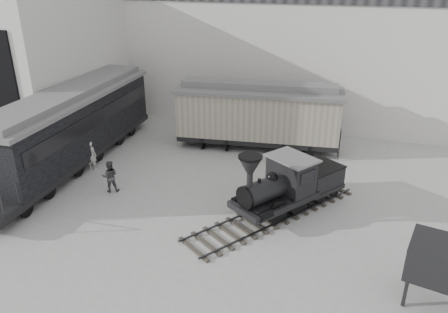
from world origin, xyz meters
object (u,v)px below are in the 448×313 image
(visitor_a, at_px, (91,155))
(coal_hopper, at_px, (442,265))
(boxcar, at_px, (258,114))
(locomotive, at_px, (285,187))
(visitor_b, at_px, (110,176))
(passenger_coach, at_px, (72,126))

(visitor_a, height_order, coal_hopper, coal_hopper)
(coal_hopper, bearing_deg, boxcar, 140.40)
(locomotive, xyz_separation_m, visitor_b, (-8.37, -0.80, -0.37))
(locomotive, bearing_deg, boxcar, 147.28)
(boxcar, relative_size, passenger_coach, 0.69)
(passenger_coach, xyz_separation_m, visitor_b, (3.69, -2.44, -1.32))
(locomotive, xyz_separation_m, visitor_a, (-10.68, 1.10, -0.35))
(locomotive, bearing_deg, visitor_a, -151.72)
(visitor_a, distance_m, visitor_b, 2.99)
(locomotive, distance_m, boxcar, 7.69)
(passenger_coach, relative_size, visitor_a, 8.92)
(locomotive, relative_size, boxcar, 0.85)
(locomotive, relative_size, passenger_coach, 0.59)
(locomotive, distance_m, visitor_a, 10.74)
(locomotive, relative_size, visitor_b, 5.31)
(passenger_coach, distance_m, visitor_b, 4.62)
(visitor_a, height_order, visitor_b, visitor_a)
(visitor_a, bearing_deg, locomotive, 165.87)
(coal_hopper, bearing_deg, visitor_b, 178.79)
(passenger_coach, relative_size, coal_hopper, 6.13)
(coal_hopper, bearing_deg, passenger_coach, 174.24)
(passenger_coach, distance_m, visitor_a, 1.98)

